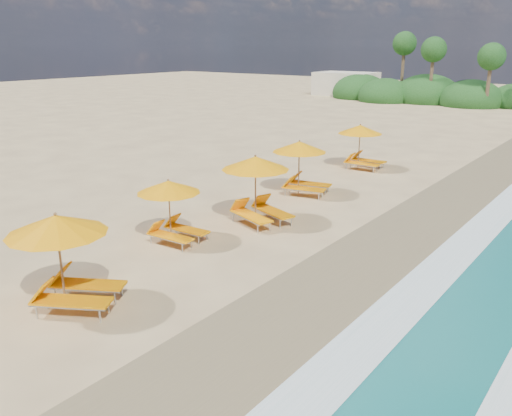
{
  "coord_description": "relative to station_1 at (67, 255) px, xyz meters",
  "views": [
    {
      "loc": [
        9.71,
        -12.96,
        6.21
      ],
      "look_at": [
        0.0,
        0.0,
        1.2
      ],
      "focal_mm": 37.44,
      "sensor_mm": 36.0,
      "label": 1
    }
  ],
  "objects": [
    {
      "name": "ground",
      "position": [
        1.04,
        6.17,
        -1.36
      ],
      "size": [
        160.0,
        160.0,
        0.0
      ],
      "primitive_type": "plane",
      "color": "tan",
      "rests_on": "ground"
    },
    {
      "name": "wet_sand",
      "position": [
        5.04,
        6.17,
        -1.35
      ],
      "size": [
        4.0,
        160.0,
        0.01
      ],
      "primitive_type": "cube",
      "color": "olive",
      "rests_on": "ground"
    },
    {
      "name": "surf_foam",
      "position": [
        7.74,
        6.17,
        -1.33
      ],
      "size": [
        4.0,
        160.0,
        0.01
      ],
      "color": "white",
      "rests_on": "ground"
    },
    {
      "name": "station_1",
      "position": [
        0.0,
        0.0,
        0.0
      ],
      "size": [
        3.26,
        3.26,
        2.42
      ],
      "rotation": [
        0.0,
        0.0,
        0.53
      ],
      "color": "olive",
      "rests_on": "ground"
    },
    {
      "name": "station_2",
      "position": [
        -1.22,
        4.74,
        -0.19
      ],
      "size": [
        2.32,
        2.17,
        2.08
      ],
      "rotation": [
        0.0,
        0.0,
        0.06
      ],
      "color": "olive",
      "rests_on": "ground"
    },
    {
      "name": "station_3",
      "position": [
        -0.18,
        7.95,
        0.02
      ],
      "size": [
        3.14,
        3.07,
        2.46
      ],
      "rotation": [
        0.0,
        0.0,
        -0.33
      ],
      "color": "olive",
      "rests_on": "ground"
    },
    {
      "name": "station_4",
      "position": [
        -0.95,
        12.17,
        -0.05
      ],
      "size": [
        2.85,
        2.74,
        2.33
      ],
      "rotation": [
        0.0,
        0.0,
        0.22
      ],
      "color": "olive",
      "rests_on": "ground"
    },
    {
      "name": "station_5",
      "position": [
        -1.11,
        18.16,
        -0.07
      ],
      "size": [
        2.52,
        2.33,
        2.3
      ],
      "rotation": [
        0.0,
        0.0,
        0.04
      ],
      "color": "olive",
      "rests_on": "ground"
    },
    {
      "name": "treeline",
      "position": [
        -8.9,
        51.69,
        -0.36
      ],
      "size": [
        25.8,
        8.8,
        9.74
      ],
      "color": "#163D14",
      "rests_on": "ground"
    },
    {
      "name": "beach_building",
      "position": [
        -20.96,
        54.17,
        0.04
      ],
      "size": [
        7.0,
        5.0,
        2.8
      ],
      "primitive_type": "cube",
      "color": "beige",
      "rests_on": "ground"
    }
  ]
}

